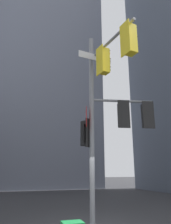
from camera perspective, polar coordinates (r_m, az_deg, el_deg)
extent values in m
cube|color=slate|center=(35.95, -10.41, 13.51)|extent=(13.61, 13.61, 38.09)
cylinder|color=gray|center=(8.70, 1.65, -3.02)|extent=(0.19, 0.19, 7.64)
cylinder|color=gray|center=(8.64, 6.30, 17.76)|extent=(0.53, 2.88, 0.10)
cylinder|color=gray|center=(9.22, 9.49, 2.83)|extent=(2.52, 0.63, 0.10)
cube|color=yellow|center=(8.56, 3.69, 13.35)|extent=(0.10, 0.48, 1.14)
cube|color=yellow|center=(8.65, 4.81, 13.06)|extent=(0.39, 0.39, 1.00)
cylinder|color=red|center=(8.91, 5.89, 14.75)|extent=(0.09, 0.21, 0.20)
cube|color=black|center=(8.98, 5.91, 15.40)|extent=(0.10, 0.23, 0.02)
cylinder|color=#3C2C06|center=(8.75, 5.96, 12.76)|extent=(0.09, 0.21, 0.20)
cube|color=black|center=(8.81, 5.97, 13.44)|extent=(0.10, 0.23, 0.02)
cylinder|color=#06311C|center=(8.59, 6.02, 10.69)|extent=(0.09, 0.21, 0.20)
cube|color=black|center=(8.64, 6.03, 11.40)|extent=(0.10, 0.23, 0.02)
cube|color=yellow|center=(7.43, 10.25, 18.41)|extent=(0.10, 0.48, 1.14)
cube|color=yellow|center=(7.53, 11.47, 17.98)|extent=(0.39, 0.39, 1.00)
cylinder|color=#360605|center=(7.83, 12.55, 19.69)|extent=(0.09, 0.21, 0.20)
cube|color=black|center=(7.91, 12.54, 20.39)|extent=(0.10, 0.23, 0.02)
cylinder|color=yellow|center=(7.64, 12.71, 17.53)|extent=(0.09, 0.21, 0.20)
cube|color=black|center=(7.71, 12.69, 18.27)|extent=(0.10, 0.23, 0.02)
cylinder|color=#06311C|center=(7.46, 12.87, 15.26)|extent=(0.09, 0.21, 0.20)
cube|color=black|center=(7.53, 12.85, 16.03)|extent=(0.10, 0.23, 0.02)
cube|color=black|center=(8.88, 9.99, -0.48)|extent=(0.48, 0.13, 1.14)
cube|color=black|center=(9.05, 9.65, -0.78)|extent=(0.40, 0.40, 1.00)
cylinder|color=red|center=(9.33, 9.23, 1.00)|extent=(0.21, 0.10, 0.20)
cube|color=black|center=(9.37, 9.19, 1.69)|extent=(0.23, 0.12, 0.02)
cylinder|color=#3C2C06|center=(9.24, 9.32, -1.09)|extent=(0.21, 0.10, 0.20)
cube|color=black|center=(9.27, 9.28, -0.38)|extent=(0.23, 0.12, 0.02)
cylinder|color=#06311C|center=(9.16, 9.41, -3.21)|extent=(0.21, 0.10, 0.20)
cube|color=black|center=(9.19, 9.37, -2.49)|extent=(0.23, 0.12, 0.02)
cube|color=black|center=(9.21, 16.10, -0.65)|extent=(0.48, 0.13, 1.14)
cube|color=black|center=(9.38, 15.66, -0.94)|extent=(0.40, 0.40, 1.00)
cylinder|color=red|center=(9.65, 15.08, 0.79)|extent=(0.21, 0.10, 0.20)
cube|color=black|center=(9.69, 15.02, 1.46)|extent=(0.23, 0.12, 0.02)
cylinder|color=#3C2C06|center=(9.56, 15.22, -1.23)|extent=(0.21, 0.10, 0.20)
cube|color=black|center=(9.60, 15.16, -0.54)|extent=(0.23, 0.12, 0.02)
cylinder|color=#06311C|center=(9.49, 15.37, -3.28)|extent=(0.21, 0.10, 0.20)
cube|color=black|center=(9.52, 15.30, -2.58)|extent=(0.23, 0.12, 0.02)
cube|color=black|center=(8.70, 1.15, -5.47)|extent=(0.44, 0.25, 1.14)
cube|color=black|center=(8.83, 0.23, -5.62)|extent=(0.46, 0.46, 1.00)
cylinder|color=#360605|center=(9.03, -0.69, -3.57)|extent=(0.20, 0.15, 0.20)
cube|color=black|center=(9.06, -0.72, -2.83)|extent=(0.23, 0.17, 0.02)
cylinder|color=yellow|center=(8.97, -0.70, -5.76)|extent=(0.20, 0.15, 0.20)
cube|color=black|center=(8.99, -0.73, -5.01)|extent=(0.23, 0.17, 0.02)
cylinder|color=#06311C|center=(8.92, -0.71, -7.98)|extent=(0.20, 0.15, 0.20)
cube|color=black|center=(8.94, -0.73, -7.22)|extent=(0.23, 0.17, 0.02)
cube|color=white|center=(9.39, 2.55, 14.05)|extent=(1.51, 0.23, 0.28)
cube|color=#19479E|center=(9.39, 2.55, 14.05)|extent=(1.47, 0.22, 0.24)
cube|color=red|center=(8.74, 0.19, -1.58)|extent=(0.20, 0.62, 0.80)
cube|color=white|center=(8.74, 0.19, -1.58)|extent=(0.19, 0.58, 0.76)
cube|color=black|center=(8.70, 0.29, -5.78)|extent=(0.39, 0.47, 0.72)
cube|color=white|center=(8.70, 0.29, -5.78)|extent=(0.37, 0.44, 0.68)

